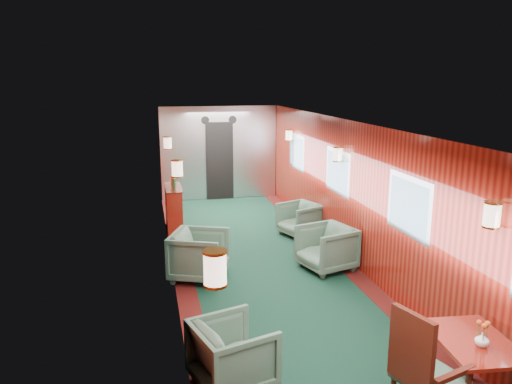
# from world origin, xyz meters

# --- Properties ---
(room) EXTENTS (12.00, 12.10, 2.40)m
(room) POSITION_xyz_m (0.00, 0.00, 1.63)
(room) COLOR black
(room) RESTS_ON ground
(bulkhead) EXTENTS (2.98, 0.17, 2.39)m
(bulkhead) POSITION_xyz_m (0.00, 5.91, 1.18)
(bulkhead) COLOR silver
(bulkhead) RESTS_ON ground
(windows_right) EXTENTS (0.02, 8.60, 0.80)m
(windows_right) POSITION_xyz_m (1.49, 0.25, 1.45)
(windows_right) COLOR #A5A8AC
(windows_right) RESTS_ON ground
(wall_sconces) EXTENTS (2.97, 7.97, 0.25)m
(wall_sconces) POSITION_xyz_m (0.00, 0.57, 1.79)
(wall_sconces) COLOR beige
(wall_sconces) RESTS_ON ground
(dining_table) EXTENTS (0.74, 0.99, 0.70)m
(dining_table) POSITION_xyz_m (1.08, -3.04, 0.59)
(dining_table) COLOR maroon
(dining_table) RESTS_ON ground
(side_chair) EXTENTS (0.65, 0.67, 1.19)m
(side_chair) POSITION_xyz_m (0.40, -3.27, 0.64)
(side_chair) COLOR #1B3F32
(side_chair) RESTS_ON ground
(credenza) EXTENTS (0.32, 1.03, 1.20)m
(credenza) POSITION_xyz_m (-1.34, 3.28, 0.47)
(credenza) COLOR maroon
(credenza) RESTS_ON ground
(flower_vase) EXTENTS (0.13, 0.13, 0.13)m
(flower_vase) POSITION_xyz_m (1.07, -3.16, 0.77)
(flower_vase) COLOR white
(flower_vase) RESTS_ON dining_table
(armchair_left_near) EXTENTS (0.95, 0.93, 0.69)m
(armchair_left_near) POSITION_xyz_m (-1.07, -2.22, 0.35)
(armchair_left_near) COLOR #1B3F32
(armchair_left_near) RESTS_ON ground
(armchair_left_far) EXTENTS (1.08, 1.07, 0.76)m
(armchair_left_far) POSITION_xyz_m (-1.10, 0.66, 0.38)
(armchair_left_far) COLOR #1B3F32
(armchair_left_far) RESTS_ON ground
(armchair_right_near) EXTENTS (0.99, 0.97, 0.73)m
(armchair_right_near) POSITION_xyz_m (0.98, 0.60, 0.37)
(armchair_right_near) COLOR #1B3F32
(armchair_right_near) RESTS_ON ground
(armchair_right_far) EXTENTS (0.93, 0.91, 0.66)m
(armchair_right_far) POSITION_xyz_m (1.10, 2.44, 0.33)
(armchair_right_far) COLOR #1B3F32
(armchair_right_far) RESTS_ON ground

